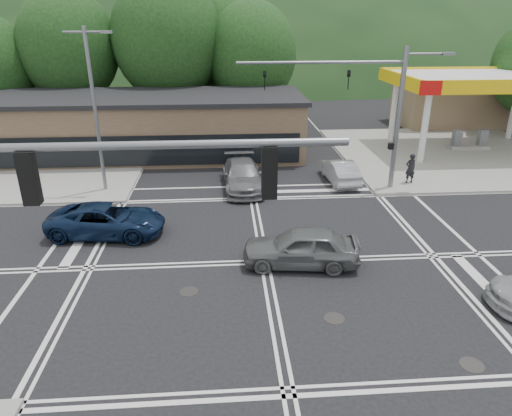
{
  "coord_description": "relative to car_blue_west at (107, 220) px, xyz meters",
  "views": [
    {
      "loc": [
        -1.56,
        -16.52,
        9.38
      ],
      "look_at": [
        -0.18,
        2.49,
        1.4
      ],
      "focal_mm": 32.0,
      "sensor_mm": 36.0,
      "label": 1
    }
  ],
  "objects": [
    {
      "name": "ground",
      "position": [
        7.05,
        -3.14,
        -0.73
      ],
      "size": [
        120.0,
        120.0,
        0.0
      ],
      "primitive_type": "plane",
      "color": "black",
      "rests_on": "ground"
    },
    {
      "name": "sidewalk_ne",
      "position": [
        22.05,
        11.86,
        -0.66
      ],
      "size": [
        16.0,
        16.0,
        0.15
      ],
      "primitive_type": "cube",
      "color": "gray",
      "rests_on": "ground"
    },
    {
      "name": "sidewalk_nw",
      "position": [
        -7.95,
        11.86,
        -0.66
      ],
      "size": [
        16.0,
        16.0,
        0.15
      ],
      "primitive_type": "cube",
      "color": "gray",
      "rests_on": "ground"
    },
    {
      "name": "gas_station_canopy",
      "position": [
        24.04,
        12.85,
        4.31
      ],
      "size": [
        12.32,
        8.34,
        5.75
      ],
      "color": "silver",
      "rests_on": "ground"
    },
    {
      "name": "convenience_store",
      "position": [
        27.05,
        21.86,
        1.17
      ],
      "size": [
        10.0,
        6.0,
        3.8
      ],
      "primitive_type": "cube",
      "color": "#846B4F",
      "rests_on": "ground"
    },
    {
      "name": "commercial_row",
      "position": [
        -0.95,
        13.86,
        1.27
      ],
      "size": [
        24.0,
        8.0,
        4.0
      ],
      "primitive_type": "cube",
      "color": "brown",
      "rests_on": "ground"
    },
    {
      "name": "hill_north",
      "position": [
        7.05,
        86.86,
        -0.73
      ],
      "size": [
        252.0,
        126.0,
        140.0
      ],
      "primitive_type": "ellipsoid",
      "color": "#1A3819",
      "rests_on": "ground"
    },
    {
      "name": "tree_n_a",
      "position": [
        -6.95,
        20.86,
        6.41
      ],
      "size": [
        8.0,
        8.0,
        11.75
      ],
      "color": "#382619",
      "rests_on": "ground"
    },
    {
      "name": "tree_n_b",
      "position": [
        1.05,
        20.86,
        7.06
      ],
      "size": [
        9.0,
        9.0,
        12.98
      ],
      "color": "#382619",
      "rests_on": "ground"
    },
    {
      "name": "tree_n_c",
      "position": [
        8.05,
        20.86,
        5.76
      ],
      "size": [
        7.6,
        7.6,
        10.87
      ],
      "color": "#382619",
      "rests_on": "ground"
    },
    {
      "name": "tree_n_e",
      "position": [
        5.05,
        24.86,
        6.41
      ],
      "size": [
        8.4,
        8.4,
        11.98
      ],
      "color": "#382619",
      "rests_on": "ground"
    },
    {
      "name": "streetlight_nw",
      "position": [
        -1.39,
        5.86,
        4.32
      ],
      "size": [
        2.5,
        0.25,
        9.0
      ],
      "color": "slate",
      "rests_on": "ground"
    },
    {
      "name": "signal_mast_ne",
      "position": [
        14.0,
        5.06,
        4.34
      ],
      "size": [
        11.65,
        0.3,
        8.0
      ],
      "color": "slate",
      "rests_on": "ground"
    },
    {
      "name": "car_blue_west",
      "position": [
        0.0,
        0.0,
        0.0
      ],
      "size": [
        5.5,
        2.95,
        1.47
      ],
      "primitive_type": "imported",
      "rotation": [
        0.0,
        0.0,
        1.47
      ],
      "color": "#0C1B36",
      "rests_on": "ground"
    },
    {
      "name": "car_grey_center",
      "position": [
        8.49,
        -3.44,
        0.07
      ],
      "size": [
        4.89,
        2.44,
        1.6
      ],
      "primitive_type": "imported",
      "rotation": [
        0.0,
        0.0,
        -1.69
      ],
      "color": "#5C5F61",
      "rests_on": "ground"
    },
    {
      "name": "car_queue_a",
      "position": [
        12.55,
        6.56,
        -0.04
      ],
      "size": [
        1.74,
        4.31,
        1.39
      ],
      "primitive_type": "imported",
      "rotation": [
        0.0,
        0.0,
        3.21
      ],
      "color": "#A4A5AB",
      "rests_on": "ground"
    },
    {
      "name": "car_queue_b",
      "position": [
        8.97,
        14.39,
        0.06
      ],
      "size": [
        2.06,
        4.71,
        1.58
      ],
      "primitive_type": "imported",
      "rotation": [
        0.0,
        0.0,
        3.1
      ],
      "color": "silver",
      "rests_on": "ground"
    },
    {
      "name": "car_northbound",
      "position": [
        6.55,
        5.86,
        0.05
      ],
      "size": [
        2.41,
        5.49,
        1.57
      ],
      "primitive_type": "imported",
      "rotation": [
        0.0,
        0.0,
        0.04
      ],
      "color": "slate",
      "rests_on": "ground"
    },
    {
      "name": "pedestrian",
      "position": [
        16.61,
        5.66,
        0.31
      ],
      "size": [
        0.72,
        0.53,
        1.79
      ],
      "primitive_type": "imported",
      "rotation": [
        0.0,
        0.0,
        3.31
      ],
      "color": "black",
      "rests_on": "sidewalk_ne"
    }
  ]
}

